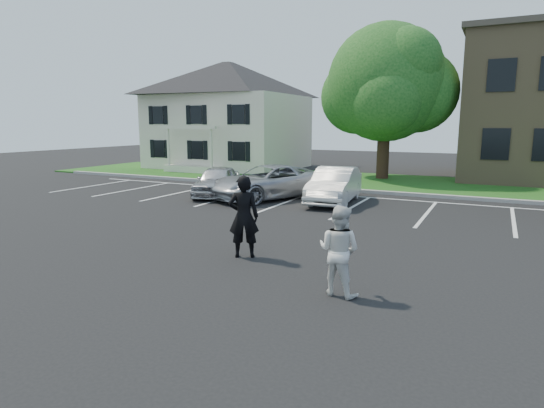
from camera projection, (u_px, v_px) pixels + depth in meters
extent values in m
plane|color=black|center=(253.00, 263.00, 10.66)|extent=(90.00, 90.00, 0.00)
cube|color=gray|center=(377.00, 192.00, 21.22)|extent=(40.00, 0.30, 0.15)
cube|color=#25501A|center=(394.00, 183.00, 24.76)|extent=(44.00, 8.00, 0.08)
cube|color=silver|center=(93.00, 186.00, 23.85)|extent=(0.12, 5.20, 0.01)
cube|color=silver|center=(133.00, 189.00, 22.62)|extent=(0.12, 5.20, 0.01)
cube|color=silver|center=(179.00, 193.00, 21.39)|extent=(0.12, 5.20, 0.01)
cube|color=silver|center=(229.00, 197.00, 20.16)|extent=(0.12, 5.20, 0.01)
cube|color=silver|center=(287.00, 202.00, 18.94)|extent=(0.12, 5.20, 0.01)
cube|color=silver|center=(352.00, 207.00, 17.71)|extent=(0.12, 5.20, 0.01)
cube|color=silver|center=(427.00, 214.00, 16.48)|extent=(0.12, 5.20, 0.01)
cube|color=silver|center=(514.00, 221.00, 15.26)|extent=(0.12, 5.20, 0.01)
cube|color=silver|center=(402.00, 200.00, 19.48)|extent=(34.00, 0.12, 0.01)
cube|color=beige|center=(229.00, 132.00, 33.54)|extent=(10.00, 8.00, 5.20)
pyramid|color=black|center=(228.00, 79.00, 32.87)|extent=(10.30, 8.24, 2.40)
cube|color=beige|center=(195.00, 169.00, 30.15)|extent=(4.00, 1.60, 0.50)
cylinder|color=beige|center=(169.00, 152.00, 30.18)|extent=(0.18, 0.18, 2.70)
cylinder|color=beige|center=(211.00, 154.00, 28.69)|extent=(0.18, 0.18, 2.70)
cube|color=beige|center=(189.00, 127.00, 29.15)|extent=(4.20, 0.25, 0.20)
cube|color=black|center=(197.00, 150.00, 30.18)|extent=(0.90, 0.06, 1.20)
cube|color=black|center=(196.00, 115.00, 29.78)|extent=(0.90, 0.06, 1.20)
cube|color=black|center=(189.00, 150.00, 30.47)|extent=(0.32, 0.05, 1.25)
cube|color=black|center=(205.00, 150.00, 29.90)|extent=(0.32, 0.05, 1.25)
cube|color=black|center=(496.00, 144.00, 23.13)|extent=(1.30, 0.06, 1.60)
cube|color=black|center=(501.00, 75.00, 22.54)|extent=(1.30, 0.06, 1.60)
cylinder|color=black|center=(383.00, 152.00, 26.34)|extent=(0.70, 0.70, 3.20)
sphere|color=#114816|center=(386.00, 83.00, 25.66)|extent=(6.60, 6.60, 6.60)
sphere|color=#114816|center=(417.00, 92.00, 25.66)|extent=(4.60, 4.60, 4.60)
sphere|color=#114816|center=(358.00, 97.00, 26.88)|extent=(4.40, 4.40, 4.40)
sphere|color=#114816|center=(386.00, 98.00, 24.32)|extent=(4.00, 4.00, 4.00)
sphere|color=#114816|center=(382.00, 80.00, 27.28)|extent=(4.20, 4.20, 4.20)
sphere|color=#114816|center=(406.00, 63.00, 24.18)|extent=(3.80, 3.80, 3.80)
imported|color=black|center=(244.00, 217.00, 10.98)|extent=(0.87, 0.77, 2.01)
imported|color=silver|center=(339.00, 250.00, 8.57)|extent=(0.93, 0.78, 1.73)
imported|color=#B5B4BA|center=(217.00, 181.00, 20.47)|extent=(2.76, 4.25, 1.35)
imported|color=#A4A6AC|center=(268.00, 182.00, 19.71)|extent=(4.51, 5.79, 1.46)
imported|color=silver|center=(335.00, 185.00, 18.71)|extent=(2.02, 4.55, 1.45)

